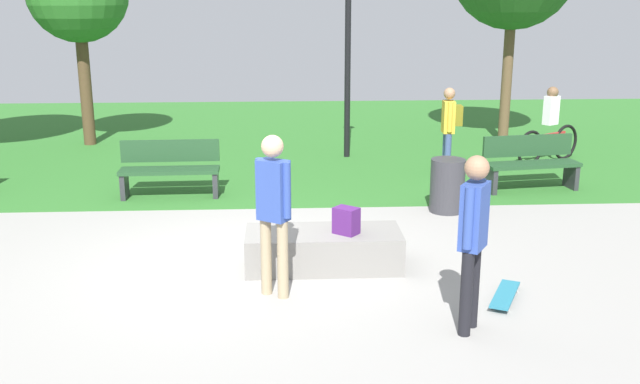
# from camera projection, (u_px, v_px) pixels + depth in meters

# --- Properties ---
(ground_plane) EXTENTS (28.00, 28.00, 0.00)m
(ground_plane) POSITION_uv_depth(u_px,v_px,m) (241.00, 265.00, 8.83)
(ground_plane) COLOR gray
(grass_lawn) EXTENTS (26.60, 11.62, 0.01)m
(grass_lawn) POSITION_uv_depth(u_px,v_px,m) (259.00, 137.00, 16.71)
(grass_lawn) COLOR #2D6B28
(grass_lawn) RESTS_ON ground_plane
(concrete_ledge) EXTENTS (1.87, 0.79, 0.45)m
(concrete_ledge) POSITION_uv_depth(u_px,v_px,m) (323.00, 249.00, 8.70)
(concrete_ledge) COLOR gray
(concrete_ledge) RESTS_ON ground_plane
(backpack_on_ledge) EXTENTS (0.34, 0.33, 0.32)m
(backpack_on_ledge) POSITION_uv_depth(u_px,v_px,m) (346.00, 221.00, 8.52)
(backpack_on_ledge) COLOR #4C1E66
(backpack_on_ledge) RESTS_ON concrete_ledge
(skater_performing_trick) EXTENTS (0.38, 0.35, 1.79)m
(skater_performing_trick) POSITION_uv_depth(u_px,v_px,m) (273.00, 203.00, 7.65)
(skater_performing_trick) COLOR tan
(skater_performing_trick) RESTS_ON ground_plane
(skater_watching) EXTENTS (0.34, 0.38, 1.77)m
(skater_watching) POSITION_uv_depth(u_px,v_px,m) (473.00, 230.00, 6.83)
(skater_watching) COLOR black
(skater_watching) RESTS_ON ground_plane
(skateboard_by_ledge) EXTENTS (0.54, 0.80, 0.08)m
(skateboard_by_ledge) POSITION_uv_depth(u_px,v_px,m) (505.00, 295.00, 7.78)
(skateboard_by_ledge) COLOR teal
(skateboard_by_ledge) RESTS_ON ground_plane
(park_bench_by_oak) EXTENTS (1.61, 0.52, 0.91)m
(park_bench_by_oak) POSITION_uv_depth(u_px,v_px,m) (170.00, 168.00, 11.71)
(park_bench_by_oak) COLOR #1E4223
(park_bench_by_oak) RESTS_ON ground_plane
(park_bench_center_lawn) EXTENTS (1.65, 0.69, 0.91)m
(park_bench_center_lawn) POSITION_uv_depth(u_px,v_px,m) (531.00, 162.00, 12.13)
(park_bench_center_lawn) COLOR #1E4223
(park_bench_center_lawn) RESTS_ON ground_plane
(lamp_post) EXTENTS (0.28, 0.28, 3.90)m
(lamp_post) POSITION_uv_depth(u_px,v_px,m) (348.00, 37.00, 14.09)
(lamp_post) COLOR black
(lamp_post) RESTS_ON ground_plane
(trash_bin) EXTENTS (0.52, 0.52, 0.81)m
(trash_bin) POSITION_uv_depth(u_px,v_px,m) (447.00, 185.00, 10.90)
(trash_bin) COLOR #333338
(trash_bin) RESTS_ON ground_plane
(pedestrian_with_backpack) EXTENTS (0.35, 0.43, 1.59)m
(pedestrian_with_backpack) POSITION_uv_depth(u_px,v_px,m) (449.00, 123.00, 13.07)
(pedestrian_with_backpack) COLOR #3F5184
(pedestrian_with_backpack) RESTS_ON ground_plane
(cyclist_on_bicycle) EXTENTS (1.56, 1.03, 1.52)m
(cyclist_on_bicycle) POSITION_uv_depth(u_px,v_px,m) (549.00, 130.00, 14.11)
(cyclist_on_bicycle) COLOR black
(cyclist_on_bicycle) RESTS_ON ground_plane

